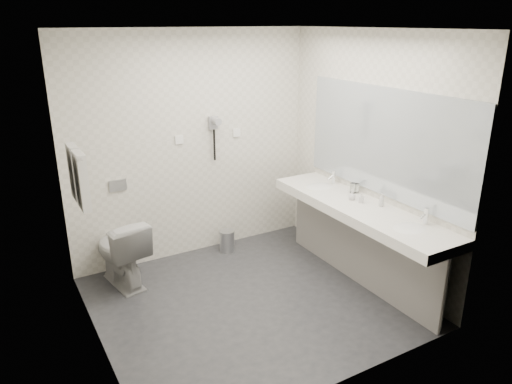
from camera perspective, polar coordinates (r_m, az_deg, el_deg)
floor at (r=4.79m, az=-0.67°, el=-12.76°), size 2.80×2.80×0.00m
ceiling at (r=4.05m, az=-0.82°, el=18.70°), size 2.80×2.80×0.00m
wall_back at (r=5.38m, az=-7.55°, el=5.30°), size 2.80×0.00×2.80m
wall_front at (r=3.26m, az=10.55°, el=-4.54°), size 2.80×0.00×2.80m
wall_left at (r=3.81m, az=-19.43°, el=-1.72°), size 0.00×2.60×2.60m
wall_right at (r=5.06m, az=13.27°, el=4.01°), size 0.00×2.60×2.60m
vanity_counter at (r=4.88m, az=12.07°, el=-2.04°), size 0.55×2.20×0.10m
vanity_panel at (r=5.06m, az=11.94°, el=-6.46°), size 0.03×2.15×0.75m
vanity_post_near at (r=4.47m, az=21.21°, el=-11.18°), size 0.06×0.06×0.75m
vanity_post_far at (r=5.82m, az=5.41°, el=-2.59°), size 0.06×0.06×0.75m
mirror at (r=4.86m, az=14.91°, el=5.69°), size 0.02×2.20×1.05m
basin_near at (r=4.45m, az=17.64°, el=-4.25°), size 0.40×0.31×0.05m
basin_far at (r=5.33m, az=7.49°, el=0.51°), size 0.40×0.31×0.05m
faucet_near at (r=4.55m, az=19.43°, el=-2.67°), size 0.04×0.04×0.15m
faucet_far at (r=5.42m, az=9.17°, el=1.75°), size 0.04×0.04×0.15m
soap_bottle_a at (r=4.91m, az=12.31°, el=-0.72°), size 0.06×0.06×0.09m
soap_bottle_b at (r=4.97m, az=11.27°, el=-0.40°), size 0.10×0.10×0.09m
soap_bottle_c at (r=4.86m, az=14.60°, el=-0.91°), size 0.05×0.05×0.13m
glass_left at (r=5.17m, az=11.35°, el=0.47°), size 0.07×0.07×0.11m
glass_right at (r=5.18m, az=11.76°, el=0.45°), size 0.07×0.07×0.10m
toilet at (r=5.10m, az=-15.68°, el=-6.79°), size 0.52×0.77×0.72m
flush_plate at (r=5.20m, az=-15.99°, el=0.75°), size 0.18×0.02×0.12m
pedal_bin at (r=5.69m, az=-3.44°, el=-5.85°), size 0.21×0.21×0.24m
bin_lid at (r=5.64m, az=-3.47°, el=-4.67°), size 0.17×0.17×0.02m
towel_rail at (r=4.25m, az=-20.71°, el=4.53°), size 0.02×0.62×0.02m
towel_near at (r=4.18m, az=-19.88°, el=1.23°), size 0.07×0.24×0.48m
towel_far at (r=4.44m, az=-20.57°, el=2.21°), size 0.07×0.24×0.48m
dryer_cradle at (r=5.40m, az=-5.08°, el=8.16°), size 0.10×0.04×0.14m
dryer_barrel at (r=5.33m, az=-4.76°, el=8.35°), size 0.08×0.14×0.08m
dryer_cord at (r=5.44m, az=-4.93°, el=5.55°), size 0.02×0.02×0.35m
switch_plate_a at (r=5.30m, az=-9.05°, el=6.10°), size 0.09×0.02×0.09m
switch_plate_b at (r=5.58m, az=-2.30°, el=7.01°), size 0.09×0.02×0.09m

